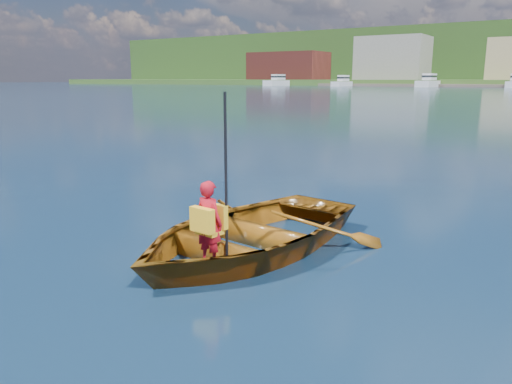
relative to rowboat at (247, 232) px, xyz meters
name	(u,v)px	position (x,y,z in m)	size (l,w,h in m)	color
ground	(217,239)	(-0.67, 0.18, -0.27)	(600.00, 600.00, 0.00)	#132A45
rowboat	(247,232)	(0.00, 0.00, 0.00)	(3.33, 4.34, 0.83)	#6B2D0D
child_paddler	(210,222)	(0.05, -0.91, 0.38)	(0.42, 0.37, 2.12)	red
hillside_trees	(438,44)	(-52.90, 236.48, 17.31)	(278.62, 86.72, 24.69)	#382314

